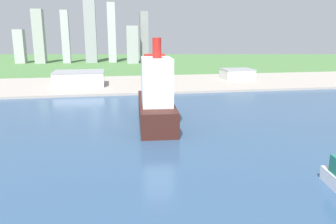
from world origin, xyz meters
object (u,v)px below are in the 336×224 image
(port_crane_red, at_px, (155,60))
(warehouse_main, at_px, (79,78))
(warehouse_annex, at_px, (237,74))
(cargo_ship, at_px, (156,100))

(port_crane_red, xyz_separation_m, warehouse_main, (-89.53, -16.00, -18.13))
(warehouse_main, relative_size, warehouse_annex, 1.46)
(warehouse_main, height_order, warehouse_annex, warehouse_main)
(warehouse_annex, bearing_deg, warehouse_main, -173.81)
(warehouse_main, distance_m, warehouse_annex, 200.35)
(cargo_ship, distance_m, warehouse_annex, 234.50)
(warehouse_annex, bearing_deg, port_crane_red, -177.07)
(cargo_ship, relative_size, warehouse_main, 1.48)
(port_crane_red, height_order, warehouse_main, port_crane_red)
(port_crane_red, bearing_deg, cargo_ship, -97.46)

